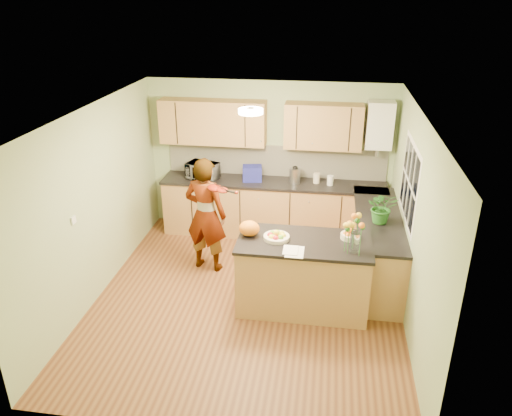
# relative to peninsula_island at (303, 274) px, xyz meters

# --- Properties ---
(floor) EXTENTS (4.50, 4.50, 0.00)m
(floor) POSITION_rel_peninsula_island_xyz_m (-0.73, 0.06, -0.48)
(floor) COLOR brown
(floor) RESTS_ON ground
(ceiling) EXTENTS (4.00, 4.50, 0.02)m
(ceiling) POSITION_rel_peninsula_island_xyz_m (-0.73, 0.06, 2.02)
(ceiling) COLOR white
(ceiling) RESTS_ON wall_back
(wall_back) EXTENTS (4.00, 0.02, 2.50)m
(wall_back) POSITION_rel_peninsula_island_xyz_m (-0.73, 2.31, 0.77)
(wall_back) COLOR #9CAE7C
(wall_back) RESTS_ON floor
(wall_front) EXTENTS (4.00, 0.02, 2.50)m
(wall_front) POSITION_rel_peninsula_island_xyz_m (-0.73, -2.19, 0.77)
(wall_front) COLOR #9CAE7C
(wall_front) RESTS_ON floor
(wall_left) EXTENTS (0.02, 4.50, 2.50)m
(wall_left) POSITION_rel_peninsula_island_xyz_m (-2.73, 0.06, 0.77)
(wall_left) COLOR #9CAE7C
(wall_left) RESTS_ON floor
(wall_right) EXTENTS (0.02, 4.50, 2.50)m
(wall_right) POSITION_rel_peninsula_island_xyz_m (1.27, 0.06, 0.77)
(wall_right) COLOR #9CAE7C
(wall_right) RESTS_ON floor
(back_counter) EXTENTS (3.64, 0.62, 0.94)m
(back_counter) POSITION_rel_peninsula_island_xyz_m (-0.63, 2.01, -0.01)
(back_counter) COLOR #A77742
(back_counter) RESTS_ON floor
(right_counter) EXTENTS (0.62, 2.24, 0.94)m
(right_counter) POSITION_rel_peninsula_island_xyz_m (0.97, 0.91, -0.01)
(right_counter) COLOR #A77742
(right_counter) RESTS_ON floor
(splashback) EXTENTS (3.60, 0.02, 0.52)m
(splashback) POSITION_rel_peninsula_island_xyz_m (-0.63, 2.30, 0.72)
(splashback) COLOR silver
(splashback) RESTS_ON back_counter
(upper_cabinets) EXTENTS (3.20, 0.34, 0.70)m
(upper_cabinets) POSITION_rel_peninsula_island_xyz_m (-0.90, 2.14, 1.37)
(upper_cabinets) COLOR #A77742
(upper_cabinets) RESTS_ON wall_back
(boiler) EXTENTS (0.40, 0.30, 0.86)m
(boiler) POSITION_rel_peninsula_island_xyz_m (0.97, 2.15, 1.42)
(boiler) COLOR white
(boiler) RESTS_ON wall_back
(window_right) EXTENTS (0.01, 1.30, 1.05)m
(window_right) POSITION_rel_peninsula_island_xyz_m (1.27, 0.66, 1.07)
(window_right) COLOR white
(window_right) RESTS_ON wall_right
(light_switch) EXTENTS (0.02, 0.09, 0.09)m
(light_switch) POSITION_rel_peninsula_island_xyz_m (-2.71, -0.54, 0.82)
(light_switch) COLOR white
(light_switch) RESTS_ON wall_left
(ceiling_lamp) EXTENTS (0.30, 0.30, 0.07)m
(ceiling_lamp) POSITION_rel_peninsula_island_xyz_m (-0.73, 0.36, 1.98)
(ceiling_lamp) COLOR #FFEABF
(ceiling_lamp) RESTS_ON ceiling
(peninsula_island) EXTENTS (1.66, 0.85, 0.95)m
(peninsula_island) POSITION_rel_peninsula_island_xyz_m (0.00, 0.00, 0.00)
(peninsula_island) COLOR #A77742
(peninsula_island) RESTS_ON floor
(fruit_dish) EXTENTS (0.32, 0.32, 0.11)m
(fruit_dish) POSITION_rel_peninsula_island_xyz_m (-0.35, 0.00, 0.52)
(fruit_dish) COLOR beige
(fruit_dish) RESTS_ON peninsula_island
(orange_bowl) EXTENTS (0.23, 0.23, 0.13)m
(orange_bowl) POSITION_rel_peninsula_island_xyz_m (0.55, 0.15, 0.53)
(orange_bowl) COLOR beige
(orange_bowl) RESTS_ON peninsula_island
(flower_vase) EXTENTS (0.29, 0.29, 0.54)m
(flower_vase) POSITION_rel_peninsula_island_xyz_m (0.60, -0.18, 0.83)
(flower_vase) COLOR silver
(flower_vase) RESTS_ON peninsula_island
(orange_bag) EXTENTS (0.29, 0.25, 0.20)m
(orange_bag) POSITION_rel_peninsula_island_xyz_m (-0.70, 0.05, 0.57)
(orange_bag) COLOR orange
(orange_bag) RESTS_ON peninsula_island
(papers) EXTENTS (0.22, 0.30, 0.01)m
(papers) POSITION_rel_peninsula_island_xyz_m (-0.10, -0.30, 0.48)
(papers) COLOR white
(papers) RESTS_ON peninsula_island
(violinist) EXTENTS (0.69, 0.53, 1.70)m
(violinist) POSITION_rel_peninsula_island_xyz_m (-1.45, 0.78, 0.37)
(violinist) COLOR tan
(violinist) RESTS_ON floor
(violin) EXTENTS (0.60, 0.52, 0.15)m
(violin) POSITION_rel_peninsula_island_xyz_m (-1.25, 0.56, 0.88)
(violin) COLOR #531205
(violin) RESTS_ON violinist
(microwave) EXTENTS (0.57, 0.46, 0.27)m
(microwave) POSITION_rel_peninsula_island_xyz_m (-1.79, 1.97, 0.60)
(microwave) COLOR white
(microwave) RESTS_ON back_counter
(blue_box) EXTENTS (0.34, 0.27, 0.24)m
(blue_box) POSITION_rel_peninsula_island_xyz_m (-0.97, 2.02, 0.58)
(blue_box) COLOR navy
(blue_box) RESTS_ON back_counter
(kettle) EXTENTS (0.18, 0.18, 0.33)m
(kettle) POSITION_rel_peninsula_island_xyz_m (-0.28, 2.01, 0.60)
(kettle) COLOR #B1B1B6
(kettle) RESTS_ON back_counter
(jar_cream) EXTENTS (0.11, 0.11, 0.16)m
(jar_cream) POSITION_rel_peninsula_island_xyz_m (0.06, 2.06, 0.54)
(jar_cream) COLOR beige
(jar_cream) RESTS_ON back_counter
(jar_white) EXTENTS (0.11, 0.11, 0.15)m
(jar_white) POSITION_rel_peninsula_island_xyz_m (0.28, 2.00, 0.54)
(jar_white) COLOR white
(jar_white) RESTS_ON back_counter
(potted_plant) EXTENTS (0.41, 0.36, 0.44)m
(potted_plant) POSITION_rel_peninsula_island_xyz_m (0.97, 0.71, 0.68)
(potted_plant) COLOR #286A23
(potted_plant) RESTS_ON right_counter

